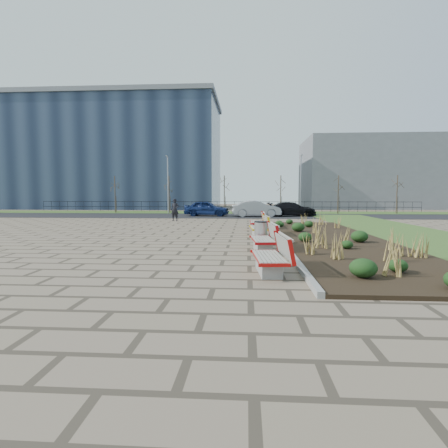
# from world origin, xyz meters

# --- Properties ---
(ground) EXTENTS (120.00, 120.00, 0.00)m
(ground) POSITION_xyz_m (0.00, 0.00, 0.00)
(ground) COLOR #70614D
(ground) RESTS_ON ground
(planting_bed) EXTENTS (4.50, 18.00, 0.10)m
(planting_bed) POSITION_xyz_m (6.25, 5.00, 0.05)
(planting_bed) COLOR black
(planting_bed) RESTS_ON ground
(planting_curb) EXTENTS (0.16, 18.00, 0.15)m
(planting_curb) POSITION_xyz_m (3.92, 5.00, 0.07)
(planting_curb) COLOR gray
(planting_curb) RESTS_ON ground
(grass_verge_near) EXTENTS (5.00, 38.00, 0.04)m
(grass_verge_near) POSITION_xyz_m (11.00, 5.00, 0.02)
(grass_verge_near) COLOR #33511E
(grass_verge_near) RESTS_ON ground
(grass_verge_far) EXTENTS (80.00, 5.00, 0.04)m
(grass_verge_far) POSITION_xyz_m (0.00, 28.00, 0.02)
(grass_verge_far) COLOR #33511E
(grass_verge_far) RESTS_ON ground
(road) EXTENTS (80.00, 7.00, 0.02)m
(road) POSITION_xyz_m (0.00, 22.00, 0.01)
(road) COLOR black
(road) RESTS_ON ground
(bench_a) EXTENTS (1.07, 2.17, 1.00)m
(bench_a) POSITION_xyz_m (3.00, -1.70, 0.50)
(bench_a) COLOR #AD0E0B
(bench_a) RESTS_ON ground
(bench_b) EXTENTS (1.07, 2.17, 1.00)m
(bench_b) POSITION_xyz_m (3.00, 1.88, 0.50)
(bench_b) COLOR #A90B0E
(bench_b) RESTS_ON ground
(bench_c) EXTENTS (1.03, 2.15, 1.00)m
(bench_c) POSITION_xyz_m (3.00, 6.34, 0.50)
(bench_c) COLOR #E0B80B
(bench_c) RESTS_ON ground
(bench_d) EXTENTS (0.90, 2.10, 1.00)m
(bench_d) POSITION_xyz_m (3.00, 9.75, 0.50)
(bench_d) COLOR red
(bench_d) RESTS_ON ground
(litter_bin) EXTENTS (0.52, 0.52, 0.98)m
(litter_bin) POSITION_xyz_m (2.99, 3.25, 0.49)
(litter_bin) COLOR #B2B2B7
(litter_bin) RESTS_ON ground
(pedestrian) EXTENTS (0.66, 0.46, 1.73)m
(pedestrian) POSITION_xyz_m (-3.14, 15.70, 0.87)
(pedestrian) COLOR black
(pedestrian) RESTS_ON ground
(car_blue) EXTENTS (4.33, 2.04, 1.43)m
(car_blue) POSITION_xyz_m (-1.34, 21.66, 0.74)
(car_blue) COLOR #122150
(car_blue) RESTS_ON road
(car_silver) EXTENTS (4.54, 1.96, 1.45)m
(car_silver) POSITION_xyz_m (3.29, 20.99, 0.75)
(car_silver) COLOR #929599
(car_silver) RESTS_ON road
(car_black) EXTENTS (4.67, 2.29, 1.31)m
(car_black) POSITION_xyz_m (6.62, 21.92, 0.67)
(car_black) COLOR black
(car_black) RESTS_ON road
(tree_a) EXTENTS (1.40, 1.40, 4.00)m
(tree_a) POSITION_xyz_m (-12.00, 26.50, 2.04)
(tree_a) COLOR #4C3D2D
(tree_a) RESTS_ON grass_verge_far
(tree_b) EXTENTS (1.40, 1.40, 4.00)m
(tree_b) POSITION_xyz_m (-6.00, 26.50, 2.04)
(tree_b) COLOR #4C3D2D
(tree_b) RESTS_ON grass_verge_far
(tree_c) EXTENTS (1.40, 1.40, 4.00)m
(tree_c) POSITION_xyz_m (0.00, 26.50, 2.04)
(tree_c) COLOR #4C3D2D
(tree_c) RESTS_ON grass_verge_far
(tree_d) EXTENTS (1.40, 1.40, 4.00)m
(tree_d) POSITION_xyz_m (6.00, 26.50, 2.04)
(tree_d) COLOR #4C3D2D
(tree_d) RESTS_ON grass_verge_far
(tree_e) EXTENTS (1.40, 1.40, 4.00)m
(tree_e) POSITION_xyz_m (12.00, 26.50, 2.04)
(tree_e) COLOR #4C3D2D
(tree_e) RESTS_ON grass_verge_far
(tree_f) EXTENTS (1.40, 1.40, 4.00)m
(tree_f) POSITION_xyz_m (18.00, 26.50, 2.04)
(tree_f) COLOR #4C3D2D
(tree_f) RESTS_ON grass_verge_far
(lamp_west) EXTENTS (0.24, 0.60, 6.00)m
(lamp_west) POSITION_xyz_m (-6.00, 26.00, 3.04)
(lamp_west) COLOR gray
(lamp_west) RESTS_ON grass_verge_far
(lamp_east) EXTENTS (0.24, 0.60, 6.00)m
(lamp_east) POSITION_xyz_m (8.00, 26.00, 3.04)
(lamp_east) COLOR gray
(lamp_east) RESTS_ON grass_verge_far
(railing_fence) EXTENTS (44.00, 0.10, 1.20)m
(railing_fence) POSITION_xyz_m (0.00, 29.50, 0.64)
(railing_fence) COLOR black
(railing_fence) RESTS_ON grass_verge_far
(building_glass) EXTENTS (40.00, 14.00, 15.00)m
(building_glass) POSITION_xyz_m (-22.00, 40.00, 7.50)
(building_glass) COLOR #192338
(building_glass) RESTS_ON ground
(building_grey) EXTENTS (18.00, 12.00, 10.00)m
(building_grey) POSITION_xyz_m (20.00, 42.00, 5.00)
(building_grey) COLOR slate
(building_grey) RESTS_ON ground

